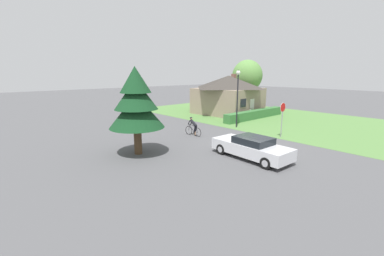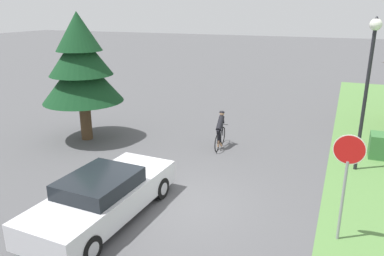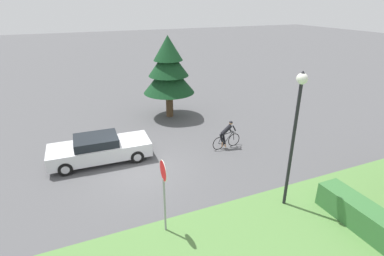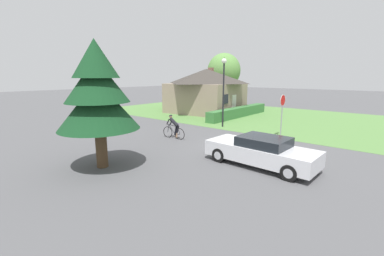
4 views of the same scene
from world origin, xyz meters
name	(u,v)px [view 2 (image 2 of 4)]	position (x,y,z in m)	size (l,w,h in m)	color
ground_plane	(182,204)	(0.00, 0.00, 0.00)	(140.00, 140.00, 0.00)	#515154
sedan_left_lane	(103,197)	(-1.62, -1.54, 0.65)	(2.02, 4.85, 1.32)	silver
cyclist	(220,131)	(-0.47, 4.86, 0.71)	(0.44, 1.71, 1.51)	black
stop_sign	(347,167)	(4.26, -0.13, 1.93)	(0.72, 0.07, 2.73)	gray
street_lamp	(370,66)	(4.67, 4.59, 3.65)	(0.38, 0.38, 5.23)	black
conifer_tall_near	(81,65)	(-6.17, 3.65, 3.24)	(3.34, 3.34, 5.35)	#4C3823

